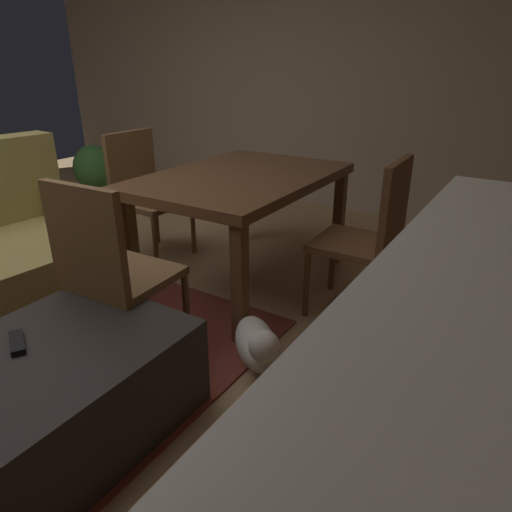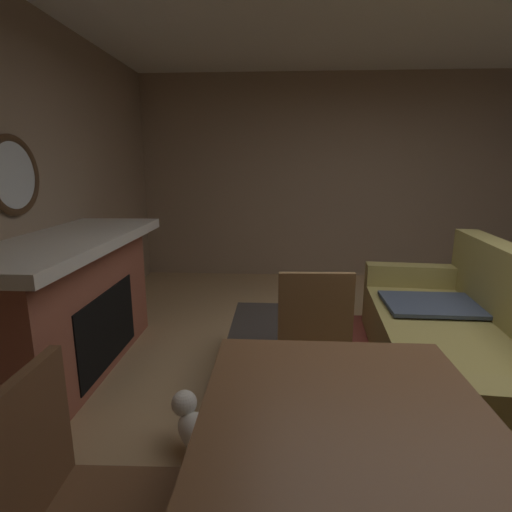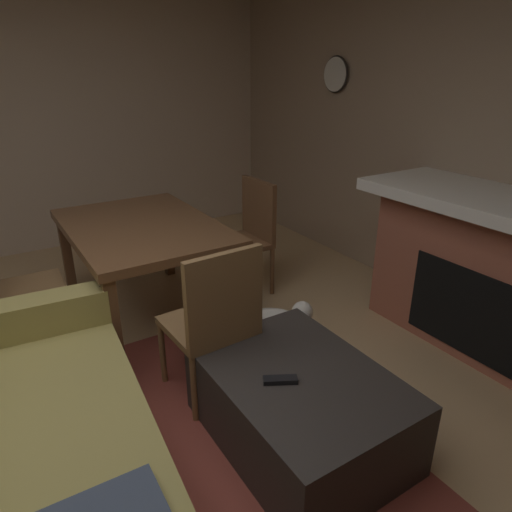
% 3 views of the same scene
% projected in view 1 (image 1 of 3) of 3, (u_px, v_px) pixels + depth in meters
% --- Properties ---
extents(wall_right_window_side, '(0.12, 6.33, 2.70)m').
position_uv_depth(wall_right_window_side, '(283.00, 66.00, 4.58)').
color(wall_right_window_side, '#C4AA91').
rests_on(wall_right_window_side, ground).
extents(ottoman_coffee_table, '(1.04, 0.75, 0.41)m').
position_uv_depth(ottoman_coffee_table, '(48.00, 399.00, 1.74)').
color(ottoman_coffee_table, '#2D2826').
rests_on(ottoman_coffee_table, ground).
extents(tv_remote, '(0.12, 0.16, 0.02)m').
position_uv_depth(tv_remote, '(17.00, 343.00, 1.71)').
color(tv_remote, black).
rests_on(tv_remote, ottoman_coffee_table).
extents(dining_table, '(1.41, 0.97, 0.74)m').
position_uv_depth(dining_table, '(240.00, 187.00, 2.91)').
color(dining_table, brown).
rests_on(dining_table, ground).
extents(dining_chair_north, '(0.45, 0.45, 0.93)m').
position_uv_depth(dining_chair_north, '(143.00, 188.00, 3.40)').
color(dining_chair_north, brown).
rests_on(dining_chair_north, ground).
extents(dining_chair_west, '(0.46, 0.46, 0.93)m').
position_uv_depth(dining_chair_west, '(109.00, 266.00, 2.11)').
color(dining_chair_west, brown).
rests_on(dining_chair_west, ground).
extents(dining_chair_south, '(0.45, 0.45, 0.93)m').
position_uv_depth(dining_chair_south, '(372.00, 231.00, 2.53)').
color(dining_chair_south, brown).
rests_on(dining_chair_south, ground).
extents(potted_plant, '(0.42, 0.42, 0.61)m').
position_uv_depth(potted_plant, '(94.00, 171.00, 4.74)').
color(potted_plant, '#474C51').
rests_on(potted_plant, ground).
extents(small_dog, '(0.42, 0.42, 0.27)m').
position_uv_depth(small_dog, '(257.00, 344.00, 2.16)').
color(small_dog, silver).
rests_on(small_dog, ground).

